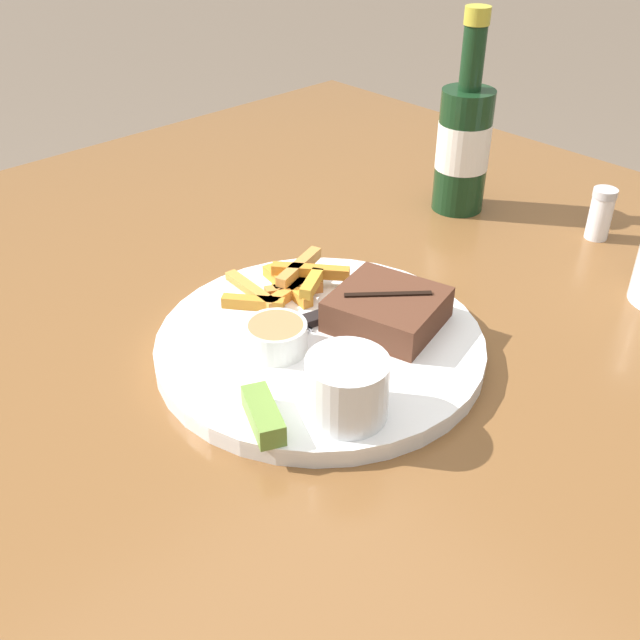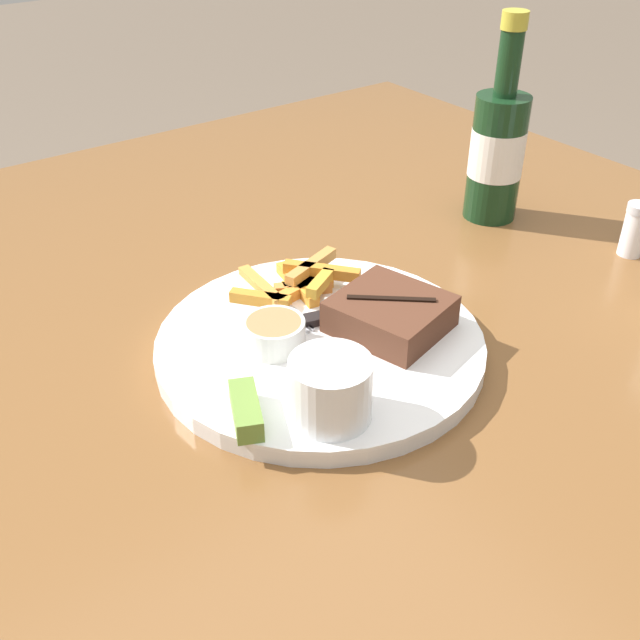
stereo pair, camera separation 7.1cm
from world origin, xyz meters
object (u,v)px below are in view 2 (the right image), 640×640
Objects in this scene: dipping_sauce_cup at (274,333)px; dinner_plate at (320,345)px; knife_utensil at (346,313)px; salt_shaker at (635,229)px; coleslaw_cup at (331,386)px; pickle_spear at (246,410)px; fork_utensil at (269,300)px; steak_portion at (390,314)px; beer_bottle at (497,149)px.

dinner_plate is at bearing 72.23° from dipping_sauce_cup.
salt_shaker is at bearing 3.21° from knife_utensil.
coleslaw_cup is 1.08× the size of salt_shaker.
pickle_spear is 0.49× the size of fork_utensil.
steak_portion is at bearing 66.83° from dinner_plate.
dipping_sauce_cup reaches higher than pickle_spear.
fork_utensil is at bearing 141.03° from pickle_spear.
pickle_spear is 0.52m from beer_bottle.
knife_utensil is at bearing -72.61° from beer_bottle.
steak_portion reaches higher than dipping_sauce_cup.
knife_utensil is (-0.11, 0.10, -0.03)m from coleslaw_cup.
beer_bottle reaches higher than knife_utensil.
salt_shaker is (0.07, 0.46, -0.00)m from dipping_sauce_cup.
coleslaw_cup is at bearing -8.98° from dipping_sauce_cup.
dipping_sauce_cup is 0.47m from salt_shaker.
beer_bottle reaches higher than fork_utensil.
dinner_plate is at bearing -146.49° from knife_utensil.
salt_shaker reaches higher than knife_utensil.
steak_portion reaches higher than fork_utensil.
coleslaw_cup reaches higher than dipping_sauce_cup.
coleslaw_cup is at bearing 57.96° from pickle_spear.
fork_utensil is (-0.07, 0.04, -0.01)m from dipping_sauce_cup.
coleslaw_cup is 0.27× the size of beer_bottle.
dipping_sauce_cup is (-0.04, -0.11, -0.00)m from steak_portion.
salt_shaker is at bearing 68.56° from fork_utensil.
knife_utensil is at bearing 109.01° from dinner_plate.
beer_bottle is (-0.11, 0.36, 0.08)m from dinner_plate.
steak_portion is (0.03, 0.06, 0.03)m from dinner_plate.
knife_utensil is 0.34m from beer_bottle.
steak_portion is 2.07× the size of dipping_sauce_cup.
steak_portion is 1.85× the size of pickle_spear.
fork_utensil is (-0.14, 0.12, -0.01)m from pickle_spear.
coleslaw_cup reaches higher than salt_shaker.
dipping_sauce_cup is (-0.01, -0.04, 0.02)m from dinner_plate.
pickle_spear is at bearing -70.13° from beer_bottle.
dinner_plate is 1.94× the size of knife_utensil.
pickle_spear is (-0.04, -0.06, -0.02)m from coleslaw_cup.
pickle_spear is 0.18m from knife_utensil.
steak_portion reaches higher than dinner_plate.
salt_shaker is (0.14, 0.42, 0.01)m from fork_utensil.
salt_shaker is (0.00, 0.54, 0.00)m from pickle_spear.
steak_portion is 1.87× the size of salt_shaker.
dipping_sauce_cup is 0.91× the size of salt_shaker.
knife_utensil is at bearing 90.85° from dipping_sauce_cup.
steak_portion is at bearing -49.88° from knife_utensil.
fork_utensil is 2.07× the size of salt_shaker.
beer_bottle is at bearing 103.97° from dipping_sauce_cup.
knife_utensil is (-0.02, 0.04, 0.01)m from dinner_plate.
dipping_sauce_cup is at bearing -107.77° from dinner_plate.
dinner_plate is 0.09m from fork_utensil.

